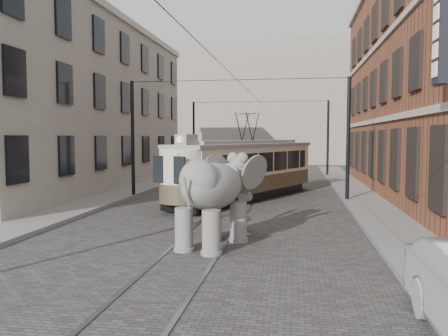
# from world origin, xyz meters

# --- Properties ---
(ground) EXTENTS (120.00, 120.00, 0.00)m
(ground) POSITION_xyz_m (0.00, 0.00, 0.00)
(ground) COLOR #484542
(tram_rails) EXTENTS (1.54, 80.00, 0.02)m
(tram_rails) POSITION_xyz_m (0.00, 0.00, 0.01)
(tram_rails) COLOR slate
(tram_rails) RESTS_ON ground
(sidewalk_right) EXTENTS (2.00, 60.00, 0.15)m
(sidewalk_right) POSITION_xyz_m (6.00, 0.00, 0.07)
(sidewalk_right) COLOR slate
(sidewalk_right) RESTS_ON ground
(sidewalk_left) EXTENTS (2.00, 60.00, 0.15)m
(sidewalk_left) POSITION_xyz_m (-6.50, 0.00, 0.07)
(sidewalk_left) COLOR slate
(sidewalk_left) RESTS_ON ground
(stucco_building) EXTENTS (7.00, 24.00, 10.00)m
(stucco_building) POSITION_xyz_m (-11.00, 10.00, 5.00)
(stucco_building) COLOR gray
(stucco_building) RESTS_ON ground
(distant_block) EXTENTS (28.00, 10.00, 14.00)m
(distant_block) POSITION_xyz_m (0.00, 40.00, 7.00)
(distant_block) COLOR gray
(distant_block) RESTS_ON ground
(catenary) EXTENTS (11.00, 30.20, 6.00)m
(catenary) POSITION_xyz_m (-0.20, 5.00, 3.00)
(catenary) COLOR black
(catenary) RESTS_ON ground
(tram) EXTENTS (6.61, 10.85, 4.33)m
(tram) POSITION_xyz_m (0.33, 6.16, 2.17)
(tram) COLOR beige
(tram) RESTS_ON ground
(elephant) EXTENTS (3.64, 4.90, 2.68)m
(elephant) POSITION_xyz_m (0.39, -3.62, 1.34)
(elephant) COLOR slate
(elephant) RESTS_ON ground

